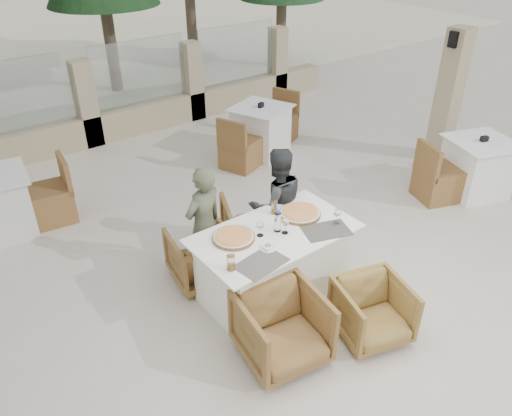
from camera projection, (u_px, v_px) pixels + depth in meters
ground at (271, 296)px, 5.17m from camera, size 80.00×80.00×0.00m
perimeter_wall_far at (85, 98)px, 8.00m from camera, size 10.00×0.34×1.60m
lantern_pillar at (448, 96)px, 7.49m from camera, size 0.34×0.34×2.00m
dining_table at (274, 264)px, 5.01m from camera, size 1.60×0.90×0.77m
placemat_near_left at (261, 263)px, 4.39m from camera, size 0.49×0.36×0.00m
placemat_near_right at (326, 231)px, 4.83m from camera, size 0.52×0.43×0.00m
pizza_left at (234, 237)px, 4.70m from camera, size 0.42×0.42×0.05m
pizza_right at (300, 213)px, 5.06m from camera, size 0.56×0.56×0.06m
water_bottle at (278, 221)px, 4.77m from camera, size 0.09×0.09×0.24m
wine_glass_centre at (260, 228)px, 4.71m from camera, size 0.09×0.09×0.18m
wine_glass_near at (285, 225)px, 4.75m from camera, size 0.09×0.09×0.18m
wine_glass_corner at (337, 216)px, 4.89m from camera, size 0.08×0.08×0.18m
beer_glass_left at (231, 263)px, 4.29m from camera, size 0.08×0.08×0.14m
beer_glass_right at (275, 208)px, 5.06m from camera, size 0.08×0.08×0.13m
olive_dish at (268, 247)px, 4.57m from camera, size 0.14×0.14×0.04m
armchair_far_left at (201, 256)px, 5.28m from camera, size 0.72×0.74×0.59m
armchair_far_right at (254, 224)px, 5.75m from camera, size 0.90×0.91×0.63m
armchair_near_left at (282, 328)px, 4.33m from camera, size 0.81×0.83×0.66m
armchair_near_right at (372, 311)px, 4.57m from camera, size 0.77×0.78×0.57m
diner_left at (204, 224)px, 5.13m from camera, size 0.54×0.41×1.31m
diner_right at (277, 204)px, 5.46m from camera, size 0.76×0.66×1.32m
bg_table_b at (261, 130)px, 7.94m from camera, size 1.83×1.36×0.77m
bg_table_c at (477, 167)px, 6.84m from camera, size 1.82×1.33×0.77m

